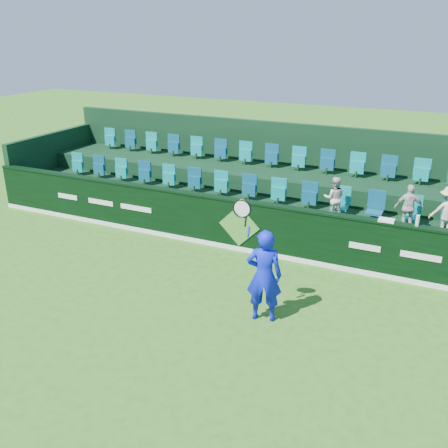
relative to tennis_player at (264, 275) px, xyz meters
The scene contains 13 objects.
ground 2.26m from the tennis_player, 145.04° to the right, with size 60.00×60.00×0.00m, color #2C6417.
sponsor_hoarding 3.30m from the tennis_player, 120.63° to the left, with size 16.00×0.25×1.35m.
stand_tier_front 4.31m from the tennis_player, 113.11° to the left, with size 16.00×2.00×0.80m, color black.
stand_tier_back 6.07m from the tennis_player, 106.04° to the left, with size 16.00×1.80×1.30m, color black.
stand_rear 6.50m from the tennis_player, 104.96° to the left, with size 16.00×4.10×2.60m.
seat_row_front 4.64m from the tennis_player, 111.17° to the left, with size 13.50×0.50×0.60m, color #0B8586.
seat_row_back 6.39m from the tennis_player, 105.30° to the left, with size 13.50×0.50×0.60m, color #0B8586.
tennis_player is the anchor object (origin of this frame).
spectator_left 3.99m from the tennis_player, 84.43° to the left, with size 0.53×0.42×1.10m, color beige.
spectator_middle 4.52m from the tennis_player, 61.24° to the left, with size 0.66×0.27×1.12m, color beige.
spectator_right 4.98m from the tennis_player, 52.72° to the left, with size 0.77×0.44×1.18m, color beige.
towel 3.38m from the tennis_player, 57.37° to the left, with size 0.34×0.22×0.05m, color white.
drinks_bottle 3.78m from the tennis_player, 49.15° to the left, with size 0.08×0.08×0.25m, color silver.
Camera 1 is at (4.54, -6.82, 5.34)m, focal length 40.00 mm.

